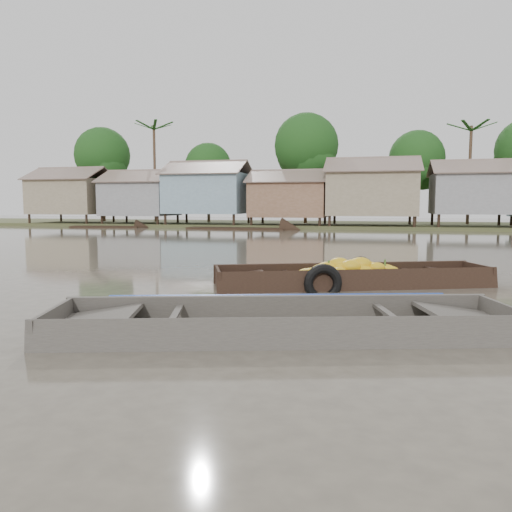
# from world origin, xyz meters

# --- Properties ---
(ground) EXTENTS (120.00, 120.00, 0.00)m
(ground) POSITION_xyz_m (0.00, 0.00, 0.00)
(ground) COLOR #4D473B
(ground) RESTS_ON ground
(riverbank) EXTENTS (120.00, 12.47, 10.22)m
(riverbank) POSITION_xyz_m (3.03, 31.86, 3.07)
(riverbank) COLOR #384723
(riverbank) RESTS_ON ground
(banana_boat) EXTENTS (6.46, 3.66, 0.89)m
(banana_boat) POSITION_xyz_m (2.14, 2.16, 0.20)
(banana_boat) COLOR black
(banana_boat) RESTS_ON ground
(viewer_boat) EXTENTS (6.97, 3.49, 0.54)m
(viewer_boat) POSITION_xyz_m (1.44, -2.34, 0.04)
(viewer_boat) COLOR #413B37
(viewer_boat) RESTS_ON ground
(distant_boats) EXTENTS (46.75, 14.85, 0.35)m
(distant_boats) POSITION_xyz_m (6.89, 23.33, -0.05)
(distant_boats) COLOR black
(distant_boats) RESTS_ON ground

